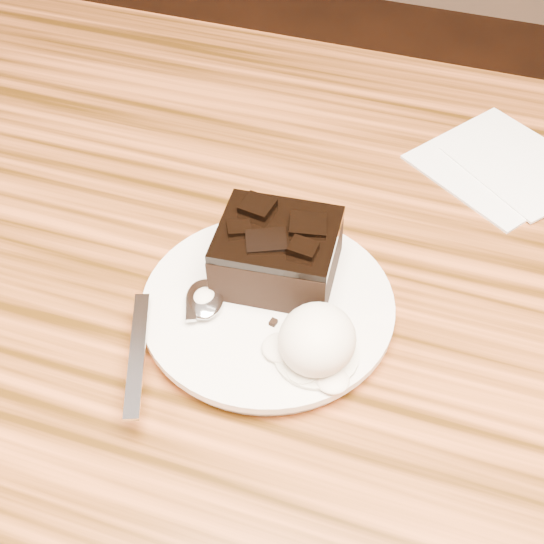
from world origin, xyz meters
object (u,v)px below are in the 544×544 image
(ice_cream_scoop, at_px, (317,339))
(spoon, at_px, (204,300))
(plate, at_px, (268,308))
(brownie, at_px, (277,256))
(napkin, at_px, (500,164))
(dining_table, at_px, (312,522))

(ice_cream_scoop, height_order, spoon, ice_cream_scoop)
(plate, height_order, brownie, brownie)
(plate, height_order, napkin, plate)
(napkin, bearing_deg, plate, -121.34)
(ice_cream_scoop, xyz_separation_m, napkin, (0.10, 0.29, -0.03))
(dining_table, height_order, spoon, spoon)
(dining_table, relative_size, napkin, 8.88)
(spoon, relative_size, napkin, 1.24)
(ice_cream_scoop, distance_m, spoon, 0.10)
(ice_cream_scoop, bearing_deg, spoon, 168.17)
(brownie, bearing_deg, plate, -85.24)
(dining_table, xyz_separation_m, napkin, (0.11, 0.23, 0.38))
(plate, xyz_separation_m, ice_cream_scoop, (0.05, -0.04, 0.03))
(plate, relative_size, spoon, 1.18)
(dining_table, distance_m, brownie, 0.42)
(brownie, bearing_deg, dining_table, -14.50)
(brownie, bearing_deg, ice_cream_scoop, -52.47)
(plate, height_order, ice_cream_scoop, ice_cream_scoop)
(dining_table, xyz_separation_m, spoon, (-0.09, -0.04, 0.40))
(plate, distance_m, napkin, 0.29)
(ice_cream_scoop, xyz_separation_m, spoon, (-0.10, 0.02, -0.01))
(dining_table, xyz_separation_m, plate, (-0.05, -0.02, 0.38))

